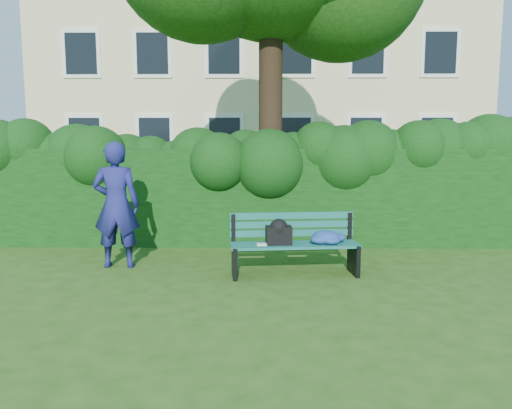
{
  "coord_description": "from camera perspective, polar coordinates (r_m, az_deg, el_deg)",
  "views": [
    {
      "loc": [
        0.11,
        -7.19,
        1.99
      ],
      "look_at": [
        0.0,
        0.6,
        0.95
      ],
      "focal_mm": 35.0,
      "sensor_mm": 36.0,
      "label": 1
    }
  ],
  "objects": [
    {
      "name": "park_bench",
      "position": [
        7.32,
        5.01,
        -4.17
      ],
      "size": [
        1.91,
        0.75,
        0.89
      ],
      "rotation": [
        0.0,
        0.0,
        0.1
      ],
      "color": "#105249",
      "rests_on": "ground"
    },
    {
      "name": "apartment_building",
      "position": [
        21.55,
        0.52,
        18.33
      ],
      "size": [
        16.0,
        8.08,
        12.0
      ],
      "color": "beige",
      "rests_on": "ground"
    },
    {
      "name": "ground",
      "position": [
        7.46,
        -0.06,
        -7.86
      ],
      "size": [
        80.0,
        80.0,
        0.0
      ],
      "primitive_type": "plane",
      "color": "#2D4A14",
      "rests_on": "ground"
    },
    {
      "name": "hedge",
      "position": [
        9.45,
        0.13,
        0.98
      ],
      "size": [
        10.0,
        1.0,
        1.8
      ],
      "color": "black",
      "rests_on": "ground"
    },
    {
      "name": "man_reading",
      "position": [
        7.94,
        -15.67,
        -0.04
      ],
      "size": [
        0.74,
        0.51,
        1.95
      ],
      "primitive_type": "imported",
      "rotation": [
        0.0,
        0.0,
        3.2
      ],
      "color": "navy",
      "rests_on": "ground"
    }
  ]
}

